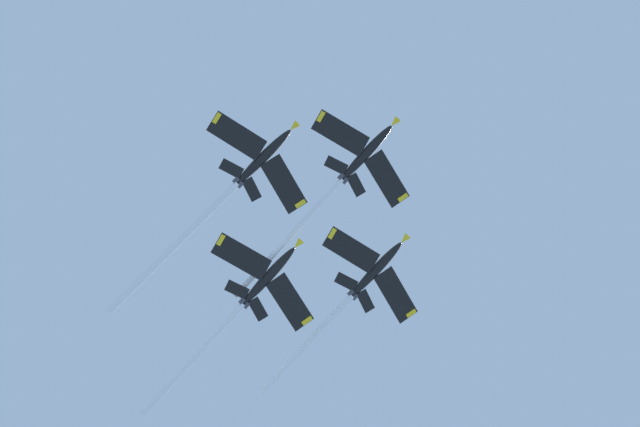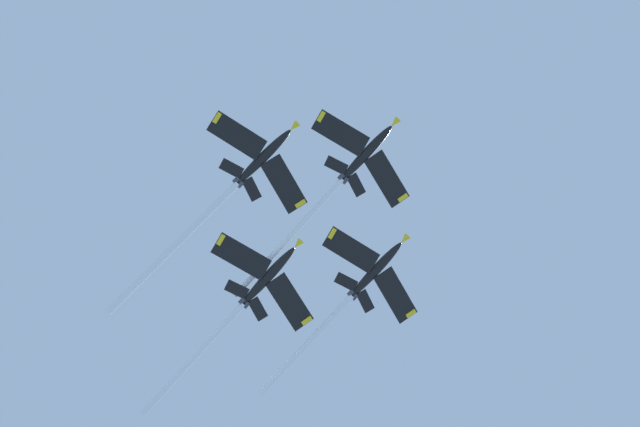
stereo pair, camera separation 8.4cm
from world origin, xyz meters
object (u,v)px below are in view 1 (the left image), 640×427
at_px(jet_lead, 344,178).
at_px(jet_slot, 246,301).
at_px(jet_left_wing, 352,295).
at_px(jet_right_wing, 228,193).

xyz_separation_m(jet_lead, jet_slot, (19.74, -12.90, -8.87)).
distance_m(jet_lead, jet_left_wing, 19.02).
relative_size(jet_right_wing, jet_slot, 1.17).
bearing_deg(jet_lead, jet_slot, -33.17).
height_order(jet_lead, jet_slot, jet_lead).
relative_size(jet_lead, jet_left_wing, 1.10).
relative_size(jet_left_wing, jet_right_wing, 0.84).
distance_m(jet_left_wing, jet_right_wing, 26.12).
height_order(jet_lead, jet_left_wing, jet_lead).
bearing_deg(jet_lead, jet_left_wing, -78.36).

